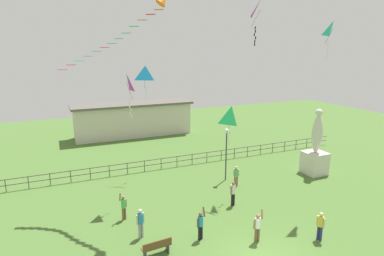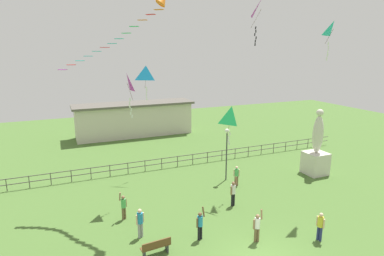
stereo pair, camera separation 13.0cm
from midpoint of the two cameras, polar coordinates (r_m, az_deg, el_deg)
name	(u,v)px [view 1 (the left image)]	position (r m, az deg, el deg)	size (l,w,h in m)	color
statue_monument	(315,154)	(28.06, 20.87, -4.26)	(1.66, 1.66, 5.38)	beige
lamppost	(226,143)	(24.66, 5.96, -2.58)	(0.36, 0.36, 4.13)	#38383D
park_bench	(157,247)	(16.96, -6.50, -20.15)	(1.53, 0.53, 0.85)	brown
person_0	(124,206)	(20.06, -12.21, -13.29)	(0.47, 0.28, 1.79)	brown
person_1	(140,221)	(18.14, -9.32, -15.99)	(0.48, 0.31, 1.67)	#99999E
person_2	(233,191)	(21.35, 7.13, -11.09)	(0.52, 0.31, 1.97)	black
person_3	(320,224)	(18.98, 21.60, -15.56)	(0.30, 0.47, 1.60)	navy
person_4	(258,225)	(17.93, 11.32, -16.57)	(0.48, 0.30, 1.86)	brown
person_5	(236,174)	(24.41, 7.68, -8.14)	(0.40, 0.29, 1.53)	brown
person_6	(200,224)	(17.78, 1.29, -16.57)	(0.50, 0.29, 1.85)	black
kite_0	(146,74)	(25.74, -8.38, 9.37)	(1.24, 1.01, 2.65)	#198CD1
kite_1	(333,30)	(21.55, 23.49, 15.59)	(1.18, 0.88, 2.26)	#19B2B2
kite_2	(127,85)	(20.68, -11.61, 7.47)	(0.57, 0.74, 2.85)	#B22DB2
kite_3	(260,11)	(23.70, 11.87, 19.62)	(1.03, 1.02, 3.04)	#B22DB2
kite_4	(231,117)	(21.18, 6.80, 1.99)	(1.06, 1.16, 2.50)	#1EB759
streamer_kite	(152,8)	(19.05, -7.33, 20.25)	(6.02, 4.00, 4.23)	orange
waterfront_railing	(163,162)	(27.72, -5.32, -5.95)	(36.01, 0.06, 0.95)	#4C4742
pavilion_building	(133,119)	(38.63, -10.44, 1.56)	(13.89, 3.75, 3.89)	beige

